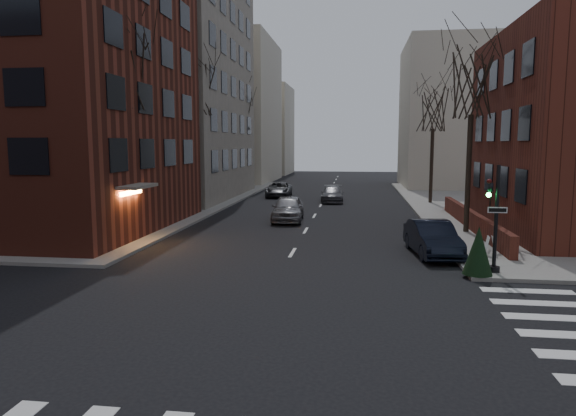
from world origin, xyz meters
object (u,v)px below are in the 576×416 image
at_px(traffic_signal, 494,225).
at_px(evergreen_shrub, 478,251).
at_px(car_lane_silver, 288,208).
at_px(parked_sedan, 432,238).
at_px(tree_right_b, 433,110).
at_px(car_lane_far, 279,189).
at_px(car_lane_gray, 332,194).
at_px(tree_left_b, 196,88).
at_px(streetlamp_near, 188,154).
at_px(tree_right_a, 472,84).
at_px(sandwich_board, 490,246).
at_px(tree_left_c, 240,112).
at_px(streetlamp_far, 250,150).
at_px(tree_left_a, 121,71).

xyz_separation_m(traffic_signal, evergreen_shrub, (-0.64, -0.49, -0.87)).
bearing_deg(car_lane_silver, parked_sedan, -53.41).
height_order(tree_right_b, car_lane_far, tree_right_b).
height_order(car_lane_gray, car_lane_far, car_lane_far).
xyz_separation_m(tree_left_b, streetlamp_near, (0.60, -4.00, -4.68)).
xyz_separation_m(tree_left_b, parked_sedan, (15.00, -13.73, -8.14)).
distance_m(tree_left_b, streetlamp_near, 6.18).
distance_m(streetlamp_near, evergreen_shrub, 20.80).
xyz_separation_m(tree_right_a, parked_sedan, (-2.60, -5.73, -7.26)).
relative_size(tree_right_b, sandwich_board, 10.93).
xyz_separation_m(tree_left_c, car_lane_gray, (9.60, -7.36, -7.37)).
bearing_deg(streetlamp_near, car_lane_gray, 49.78).
xyz_separation_m(traffic_signal, streetlamp_far, (-16.14, 33.01, 2.33)).
bearing_deg(tree_left_c, streetlamp_far, 73.30).
bearing_deg(traffic_signal, tree_left_b, 134.54).
xyz_separation_m(traffic_signal, tree_left_a, (-16.74, 5.01, 6.56)).
distance_m(tree_left_a, tree_right_a, 18.05).
height_order(parked_sedan, sandwich_board, parked_sedan).
distance_m(parked_sedan, evergreen_shrub, 3.94).
bearing_deg(tree_left_b, tree_left_c, 90.00).
distance_m(streetlamp_near, sandwich_board, 19.92).
bearing_deg(streetlamp_far, evergreen_shrub, -65.17).
relative_size(tree_left_a, car_lane_silver, 2.17).
height_order(tree_left_c, evergreen_shrub, tree_left_c).
xyz_separation_m(traffic_signal, tree_left_b, (-16.74, 17.01, 7.00)).
xyz_separation_m(tree_left_a, streetlamp_far, (0.60, 28.00, -4.23)).
distance_m(streetlamp_near, streetlamp_far, 20.00).
bearing_deg(tree_left_b, streetlamp_near, -81.47).
bearing_deg(tree_right_a, tree_left_c, 128.66).
relative_size(tree_right_b, car_lane_far, 1.89).
height_order(streetlamp_near, sandwich_board, streetlamp_near).
bearing_deg(sandwich_board, traffic_signal, -98.94).
bearing_deg(car_lane_gray, traffic_signal, -74.77).
relative_size(tree_left_b, streetlamp_far, 1.72).
xyz_separation_m(tree_left_a, car_lane_far, (4.47, 22.24, -7.80)).
relative_size(tree_right_a, car_lane_gray, 2.13).
bearing_deg(traffic_signal, car_lane_gray, 106.79).
bearing_deg(tree_right_a, tree_right_b, 90.00).
bearing_deg(traffic_signal, streetlamp_near, 141.13).
distance_m(tree_left_a, tree_left_b, 12.01).
height_order(tree_left_b, parked_sedan, tree_left_b).
bearing_deg(streetlamp_far, tree_right_a, -54.69).
distance_m(parked_sedan, sandwich_board, 2.41).
xyz_separation_m(tree_left_a, car_lane_silver, (7.31, 7.50, -7.67)).
bearing_deg(car_lane_silver, evergreen_shrub, -59.14).
height_order(traffic_signal, sandwich_board, traffic_signal).
relative_size(traffic_signal, tree_left_b, 0.37).
height_order(parked_sedan, car_lane_far, parked_sedan).
bearing_deg(tree_right_a, sandwich_board, -92.09).
bearing_deg(tree_left_b, streetlamp_far, 87.85).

